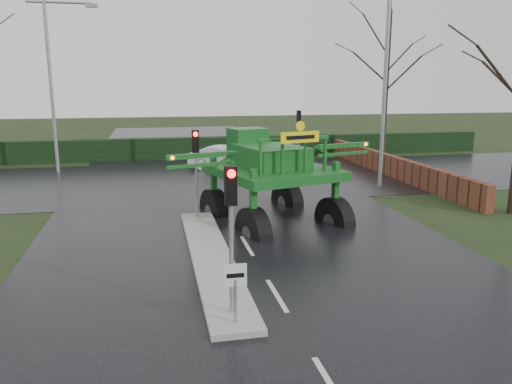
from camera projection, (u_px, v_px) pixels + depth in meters
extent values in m
plane|color=black|center=(277.00, 296.00, 12.57)|extent=(140.00, 140.00, 0.00)
cube|color=black|center=(222.00, 204.00, 22.13)|extent=(14.00, 80.00, 0.02)
cube|color=black|center=(207.00, 179.00, 27.87)|extent=(80.00, 12.00, 0.02)
cube|color=gray|center=(211.00, 257.00, 15.16)|extent=(1.20, 10.00, 0.16)
cube|color=black|center=(194.00, 148.00, 35.36)|extent=(44.00, 0.90, 1.50)
cube|color=#592D1E|center=(381.00, 163.00, 29.84)|extent=(0.40, 20.00, 1.20)
cylinder|color=gray|center=(235.00, 301.00, 10.74)|extent=(0.07, 0.07, 1.00)
cube|color=silver|center=(235.00, 275.00, 10.61)|extent=(0.50, 0.04, 0.50)
cube|color=black|center=(235.00, 276.00, 10.59)|extent=(0.38, 0.01, 0.10)
cylinder|color=gray|center=(231.00, 246.00, 10.98)|extent=(0.10, 0.10, 3.50)
cube|color=black|center=(231.00, 186.00, 10.69)|extent=(0.26, 0.22, 0.85)
sphere|color=#FF0C07|center=(231.00, 174.00, 10.51)|extent=(0.18, 0.18, 0.18)
cylinder|color=gray|center=(196.00, 176.00, 19.11)|extent=(0.10, 0.10, 3.50)
cube|color=black|center=(195.00, 141.00, 18.82)|extent=(0.26, 0.22, 0.85)
sphere|color=#FF0C07|center=(196.00, 134.00, 18.63)|extent=(0.18, 0.18, 0.18)
cylinder|color=gray|center=(298.00, 138.00, 32.62)|extent=(0.10, 0.10, 3.50)
cube|color=black|center=(299.00, 117.00, 32.33)|extent=(0.26, 0.22, 0.85)
sphere|color=#FF0C07|center=(298.00, 113.00, 32.40)|extent=(0.18, 0.18, 0.18)
cylinder|color=gray|center=(385.00, 88.00, 24.68)|extent=(0.20, 0.20, 10.00)
cylinder|color=gray|center=(51.00, 88.00, 28.92)|extent=(0.20, 0.20, 10.00)
cylinder|color=gray|center=(59.00, 2.00, 28.08)|extent=(3.52, 0.14, 0.14)
cube|color=gray|center=(92.00, 6.00, 28.45)|extent=(0.65, 0.30, 0.20)
cylinder|color=black|center=(386.00, 87.00, 34.19)|extent=(0.32, 0.32, 10.00)
cylinder|color=black|center=(188.00, 203.00, 18.17)|extent=(1.06, 2.04, 1.96)
cylinder|color=#595B56|center=(188.00, 203.00, 18.17)|extent=(0.74, 0.82, 0.69)
cube|color=#0E5022|center=(187.00, 170.00, 17.91)|extent=(0.27, 0.27, 2.26)
cylinder|color=black|center=(272.00, 193.00, 19.77)|extent=(1.06, 2.04, 1.96)
cylinder|color=#595B56|center=(272.00, 193.00, 19.77)|extent=(0.74, 0.82, 0.69)
cube|color=#0E5022|center=(272.00, 163.00, 19.51)|extent=(0.27, 0.27, 2.26)
cylinder|color=black|center=(228.00, 227.00, 15.11)|extent=(1.06, 2.04, 1.96)
cylinder|color=#595B56|center=(228.00, 227.00, 15.11)|extent=(0.74, 0.82, 0.69)
cube|color=#0E5022|center=(228.00, 188.00, 14.85)|extent=(0.27, 0.27, 2.26)
cylinder|color=black|center=(324.00, 213.00, 16.72)|extent=(1.06, 2.04, 1.96)
cylinder|color=#595B56|center=(324.00, 213.00, 16.72)|extent=(0.74, 0.82, 0.69)
cube|color=#0E5022|center=(325.00, 177.00, 16.46)|extent=(0.27, 0.27, 2.26)
cube|color=#0E5022|center=(253.00, 155.00, 17.05)|extent=(5.25, 5.66, 0.34)
cube|color=#0E5022|center=(250.00, 139.00, 17.10)|extent=(2.88, 3.42, 0.88)
cube|color=#14551F|center=(227.00, 125.00, 18.72)|extent=(1.74, 1.53, 1.28)
cube|color=#0E5022|center=(276.00, 116.00, 15.38)|extent=(2.86, 0.92, 0.12)
cube|color=#0E5022|center=(167.00, 135.00, 15.09)|extent=(2.50, 0.87, 0.18)
sphere|color=orange|center=(132.00, 137.00, 14.52)|extent=(0.14, 0.14, 0.14)
cube|color=#0E5022|center=(335.00, 126.00, 17.94)|extent=(2.50, 0.87, 0.18)
sphere|color=orange|center=(361.00, 125.00, 18.35)|extent=(0.14, 0.14, 0.14)
cube|color=yellow|center=(283.00, 113.00, 15.02)|extent=(1.53, 0.49, 0.39)
cube|color=black|center=(283.00, 113.00, 15.02)|extent=(1.14, 0.33, 0.14)
cylinder|color=yellow|center=(283.00, 100.00, 14.94)|extent=(0.35, 0.13, 0.35)
imported|color=silver|center=(226.00, 170.00, 30.80)|extent=(4.65, 3.25, 1.45)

